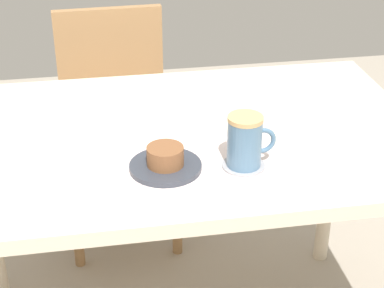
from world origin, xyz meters
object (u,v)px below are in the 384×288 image
at_px(dining_table, 180,159).
at_px(coffee_mug, 246,141).
at_px(wooden_chair, 116,115).
at_px(pastry_plate, 165,167).
at_px(pastry, 165,156).

bearing_deg(dining_table, coffee_mug, -59.09).
bearing_deg(wooden_chair, pastry_plate, 92.95).
relative_size(dining_table, pastry_plate, 7.53).
distance_m(dining_table, pastry_plate, 0.21).
bearing_deg(pastry, pastry_plate, 75.96).
bearing_deg(dining_table, pastry_plate, -108.37).
distance_m(wooden_chair, pastry, 0.93).
relative_size(wooden_chair, coffee_mug, 6.74).
bearing_deg(coffee_mug, pastry_plate, 173.81).
relative_size(dining_table, pastry, 14.77).
relative_size(pastry_plate, coffee_mug, 1.35).
relative_size(pastry, coffee_mug, 0.69).
distance_m(dining_table, coffee_mug, 0.28).
bearing_deg(coffee_mug, pastry, 173.81).
xyz_separation_m(dining_table, coffee_mug, (0.12, -0.20, 0.15)).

